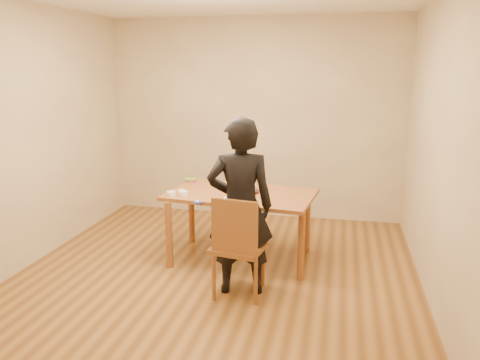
% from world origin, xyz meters
% --- Properties ---
extents(room_shell, '(4.00, 4.50, 2.70)m').
position_xyz_m(room_shell, '(0.00, 0.34, 1.35)').
color(room_shell, brown).
rests_on(room_shell, ground).
extents(dining_table, '(1.61, 1.07, 0.04)m').
position_xyz_m(dining_table, '(0.16, 0.63, 0.73)').
color(dining_table, brown).
rests_on(dining_table, floor).
extents(dining_chair, '(0.51, 0.51, 0.04)m').
position_xyz_m(dining_chair, '(0.31, -0.14, 0.45)').
color(dining_chair, brown).
rests_on(dining_chair, floor).
extents(cake_plate, '(0.26, 0.26, 0.02)m').
position_xyz_m(cake_plate, '(0.21, 0.67, 0.76)').
color(cake_plate, red).
rests_on(cake_plate, dining_table).
extents(cake, '(0.20, 0.20, 0.06)m').
position_xyz_m(cake, '(0.21, 0.67, 0.80)').
color(cake, white).
rests_on(cake, cake_plate).
extents(frosting_dome, '(0.19, 0.19, 0.03)m').
position_xyz_m(frosting_dome, '(0.21, 0.67, 0.84)').
color(frosting_dome, white).
rests_on(frosting_dome, cake).
extents(frosting_tub, '(0.08, 0.08, 0.07)m').
position_xyz_m(frosting_tub, '(0.13, 0.18, 0.78)').
color(frosting_tub, white).
rests_on(frosting_tub, dining_table).
extents(frosting_lid, '(0.09, 0.09, 0.01)m').
position_xyz_m(frosting_lid, '(-0.18, 0.18, 0.75)').
color(frosting_lid, '#1A2CAA').
rests_on(frosting_lid, dining_table).
extents(frosting_dollop, '(0.04, 0.04, 0.02)m').
position_xyz_m(frosting_dollop, '(-0.18, 0.18, 0.77)').
color(frosting_dollop, white).
rests_on(frosting_dollop, frosting_lid).
extents(ramekin_green, '(0.09, 0.09, 0.04)m').
position_xyz_m(ramekin_green, '(-0.53, 0.37, 0.77)').
color(ramekin_green, white).
rests_on(ramekin_green, dining_table).
extents(ramekin_yellow, '(0.08, 0.08, 0.04)m').
position_xyz_m(ramekin_yellow, '(-0.45, 0.49, 0.77)').
color(ramekin_yellow, white).
rests_on(ramekin_yellow, dining_table).
extents(ramekin_multi, '(0.09, 0.09, 0.04)m').
position_xyz_m(ramekin_multi, '(-0.40, 0.40, 0.77)').
color(ramekin_multi, white).
rests_on(ramekin_multi, dining_table).
extents(candy_box_pink, '(0.13, 0.07, 0.02)m').
position_xyz_m(candy_box_pink, '(-0.51, 0.99, 0.76)').
color(candy_box_pink, '#CA2F7A').
rests_on(candy_box_pink, dining_table).
extents(candy_box_green, '(0.13, 0.08, 0.02)m').
position_xyz_m(candy_box_green, '(-0.52, 0.99, 0.78)').
color(candy_box_green, '#1C981D').
rests_on(candy_box_green, candy_box_pink).
extents(spatula, '(0.13, 0.12, 0.01)m').
position_xyz_m(spatula, '(0.05, 0.14, 0.75)').
color(spatula, black).
rests_on(spatula, dining_table).
extents(person, '(0.67, 0.51, 1.64)m').
position_xyz_m(person, '(0.31, -0.10, 0.82)').
color(person, black).
rests_on(person, floor).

